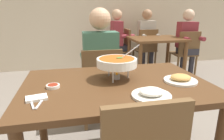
% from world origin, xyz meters
% --- Properties ---
extents(cafe_rear_partition, '(10.00, 0.10, 3.00)m').
position_xyz_m(cafe_rear_partition, '(0.00, 3.25, 1.50)').
color(cafe_rear_partition, beige).
rests_on(cafe_rear_partition, ground_plane).
extents(dining_table_main, '(1.33, 0.89, 0.78)m').
position_xyz_m(dining_table_main, '(0.00, 0.00, 0.67)').
color(dining_table_main, '#51331C').
rests_on(dining_table_main, ground_plane).
extents(chair_diner_main, '(0.44, 0.44, 0.90)m').
position_xyz_m(chair_diner_main, '(-0.00, 0.73, 0.51)').
color(chair_diner_main, brown).
rests_on(chair_diner_main, ground_plane).
extents(diner_main, '(0.40, 0.45, 1.31)m').
position_xyz_m(diner_main, '(0.00, 0.77, 0.75)').
color(diner_main, '#2D2D38').
rests_on(diner_main, ground_plane).
extents(curry_bowl, '(0.33, 0.30, 0.26)m').
position_xyz_m(curry_bowl, '(0.02, 0.08, 0.91)').
color(curry_bowl, silver).
rests_on(curry_bowl, dining_table_main).
extents(rice_plate, '(0.24, 0.24, 0.06)m').
position_xyz_m(rice_plate, '(0.15, -0.29, 0.80)').
color(rice_plate, white).
rests_on(rice_plate, dining_table_main).
extents(appetizer_plate, '(0.24, 0.24, 0.06)m').
position_xyz_m(appetizer_plate, '(0.46, -0.08, 0.80)').
color(appetizer_plate, white).
rests_on(appetizer_plate, dining_table_main).
extents(sauce_dish, '(0.09, 0.09, 0.02)m').
position_xyz_m(sauce_dish, '(-0.44, -0.01, 0.79)').
color(sauce_dish, white).
rests_on(sauce_dish, dining_table_main).
extents(napkin_folded, '(0.13, 0.10, 0.02)m').
position_xyz_m(napkin_folded, '(-0.52, -0.18, 0.79)').
color(napkin_folded, white).
rests_on(napkin_folded, dining_table_main).
extents(fork_utensil, '(0.06, 0.17, 0.01)m').
position_xyz_m(fork_utensil, '(-0.54, -0.23, 0.78)').
color(fork_utensil, silver).
rests_on(fork_utensil, dining_table_main).
extents(spoon_utensil, '(0.05, 0.17, 0.01)m').
position_xyz_m(spoon_utensil, '(-0.49, -0.23, 0.78)').
color(spoon_utensil, silver).
rests_on(spoon_utensil, dining_table_main).
extents(dining_table_far, '(1.00, 0.80, 0.78)m').
position_xyz_m(dining_table_far, '(1.33, 2.24, 0.64)').
color(dining_table_far, brown).
rests_on(dining_table_far, ground_plane).
extents(chair_bg_left, '(0.45, 0.45, 0.90)m').
position_xyz_m(chair_bg_left, '(1.33, 2.74, 0.51)').
color(chair_bg_left, brown).
rests_on(chair_bg_left, ground_plane).
extents(chair_bg_middle, '(0.45, 0.45, 0.90)m').
position_xyz_m(chair_bg_middle, '(0.81, 2.84, 0.51)').
color(chair_bg_middle, brown).
rests_on(chair_bg_middle, ground_plane).
extents(chair_bg_right, '(0.47, 0.47, 0.90)m').
position_xyz_m(chair_bg_right, '(1.94, 2.17, 0.51)').
color(chair_bg_right, brown).
rests_on(chair_bg_right, ground_plane).
extents(patron_bg_left, '(0.40, 0.45, 1.31)m').
position_xyz_m(patron_bg_left, '(1.37, 2.83, 0.75)').
color(patron_bg_left, '#2D2D38').
rests_on(patron_bg_left, ground_plane).
extents(patron_bg_middle, '(0.45, 0.40, 1.31)m').
position_xyz_m(patron_bg_middle, '(0.72, 2.82, 0.75)').
color(patron_bg_middle, '#2D2D38').
rests_on(patron_bg_middle, ground_plane).
extents(patron_bg_right, '(0.40, 0.45, 1.31)m').
position_xyz_m(patron_bg_right, '(1.97, 2.22, 0.75)').
color(patron_bg_right, '#2D2D38').
rests_on(patron_bg_right, ground_plane).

